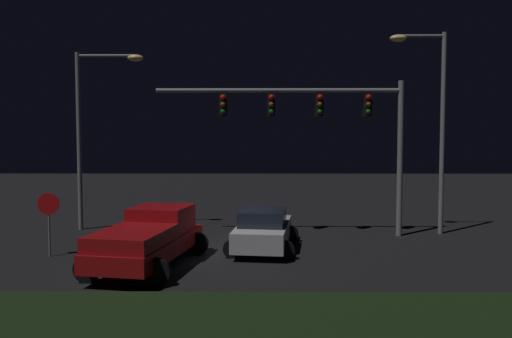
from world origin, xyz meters
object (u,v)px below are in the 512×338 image
object	(u,v)px
street_lamp_right	(432,109)
stop_sign	(49,212)
traffic_signal_gantry	(320,116)
car_sedan	(263,230)
pickup_truck	(150,235)
street_lamp_left	(93,117)

from	to	relation	value
street_lamp_right	stop_sign	size ratio (longest dim) A/B	3.85
traffic_signal_gantry	car_sedan	bearing A→B (deg)	-131.53
traffic_signal_gantry	pickup_truck	bearing A→B (deg)	-139.67
pickup_truck	stop_sign	world-z (taller)	stop_sign
pickup_truck	street_lamp_left	world-z (taller)	street_lamp_left
street_lamp_left	car_sedan	bearing A→B (deg)	-28.35
car_sedan	stop_sign	distance (m)	7.59
street_lamp_right	street_lamp_left	bearing A→B (deg)	176.66
street_lamp_left	pickup_truck	bearing A→B (deg)	-59.11
traffic_signal_gantry	street_lamp_right	size ratio (longest dim) A/B	1.20
pickup_truck	stop_sign	size ratio (longest dim) A/B	2.54
street_lamp_left	street_lamp_right	world-z (taller)	street_lamp_right
pickup_truck	traffic_signal_gantry	size ratio (longest dim) A/B	0.55
pickup_truck	stop_sign	xyz separation A→B (m)	(-3.79, 1.26, 0.56)
traffic_signal_gantry	street_lamp_left	distance (m)	10.05
street_lamp_left	stop_sign	bearing A→B (deg)	-88.70
pickup_truck	street_lamp_left	bearing A→B (deg)	40.86
pickup_truck	street_lamp_left	distance (m)	8.62
car_sedan	street_lamp_left	world-z (taller)	street_lamp_left
pickup_truck	traffic_signal_gantry	world-z (taller)	traffic_signal_gantry
car_sedan	street_lamp_left	distance (m)	9.62
car_sedan	street_lamp_right	world-z (taller)	street_lamp_right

